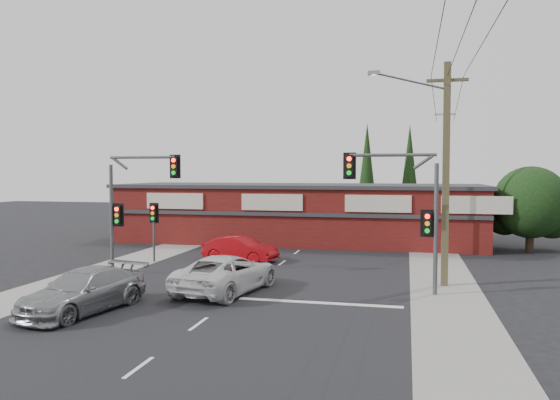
% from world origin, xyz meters
% --- Properties ---
extents(ground, '(120.00, 120.00, 0.00)m').
position_xyz_m(ground, '(0.00, 0.00, 0.00)').
color(ground, black).
rests_on(ground, ground).
extents(road_strip, '(14.00, 70.00, 0.01)m').
position_xyz_m(road_strip, '(0.00, 5.00, 0.01)').
color(road_strip, black).
rests_on(road_strip, ground).
extents(verge_left, '(3.00, 70.00, 0.02)m').
position_xyz_m(verge_left, '(-8.50, 5.00, 0.01)').
color(verge_left, gray).
rests_on(verge_left, ground).
extents(verge_right, '(3.00, 70.00, 0.02)m').
position_xyz_m(verge_right, '(8.50, 5.00, 0.01)').
color(verge_right, gray).
rests_on(verge_right, ground).
extents(stop_line, '(6.50, 0.35, 0.01)m').
position_xyz_m(stop_line, '(3.50, -1.50, 0.01)').
color(stop_line, silver).
rests_on(stop_line, ground).
extents(white_suv, '(3.71, 6.15, 1.60)m').
position_xyz_m(white_suv, '(-0.67, -0.39, 0.80)').
color(white_suv, silver).
rests_on(white_suv, ground).
extents(silver_suv, '(3.21, 5.68, 1.55)m').
position_xyz_m(silver_suv, '(-4.72, -4.79, 0.78)').
color(silver_suv, gray).
rests_on(silver_suv, ground).
extents(red_sedan, '(4.58, 2.37, 1.44)m').
position_xyz_m(red_sedan, '(-2.50, 7.42, 0.72)').
color(red_sedan, '#9A090E').
rests_on(red_sedan, ground).
extents(lane_dashes, '(0.12, 35.33, 0.01)m').
position_xyz_m(lane_dashes, '(0.00, -1.14, 0.02)').
color(lane_dashes, silver).
rests_on(lane_dashes, ground).
extents(shop_building, '(27.30, 8.40, 4.22)m').
position_xyz_m(shop_building, '(-0.99, 16.99, 2.13)').
color(shop_building, '#501110').
rests_on(shop_building, ground).
extents(tree_cluster, '(5.90, 5.10, 5.50)m').
position_xyz_m(tree_cluster, '(14.69, 15.44, 2.90)').
color(tree_cluster, '#2D2116').
rests_on(tree_cluster, ground).
extents(conifer_near, '(1.80, 1.80, 9.25)m').
position_xyz_m(conifer_near, '(3.50, 24.00, 5.48)').
color(conifer_near, '#2D2116').
rests_on(conifer_near, ground).
extents(conifer_far, '(1.80, 1.80, 9.25)m').
position_xyz_m(conifer_far, '(7.00, 26.00, 5.48)').
color(conifer_far, '#2D2116').
rests_on(conifer_far, ground).
extents(traffic_mast_left, '(3.77, 0.27, 5.97)m').
position_xyz_m(traffic_mast_left, '(-6.43, 2.00, 3.93)').
color(traffic_mast_left, '#47494C').
rests_on(traffic_mast_left, ground).
extents(traffic_mast_right, '(3.96, 0.27, 5.97)m').
position_xyz_m(traffic_mast_right, '(6.86, 1.00, 3.95)').
color(traffic_mast_right, '#47494C').
rests_on(traffic_mast_right, ground).
extents(pedestal_signal, '(0.55, 0.27, 3.38)m').
position_xyz_m(pedestal_signal, '(-7.20, 6.01, 2.41)').
color(pedestal_signal, '#47494C').
rests_on(pedestal_signal, ground).
extents(utility_pole, '(4.38, 0.59, 10.00)m').
position_xyz_m(utility_pole, '(8.36, 2.99, 5.40)').
color(utility_pole, brown).
rests_on(utility_pole, ground).
extents(steel_pole, '(1.20, 0.16, 9.00)m').
position_xyz_m(steel_pole, '(9.00, 12.00, 4.70)').
color(steel_pole, gray).
rests_on(steel_pole, ground).
extents(power_lines, '(2.01, 29.00, 1.22)m').
position_xyz_m(power_lines, '(8.47, -2.47, 9.04)').
color(power_lines, black).
rests_on(power_lines, ground).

